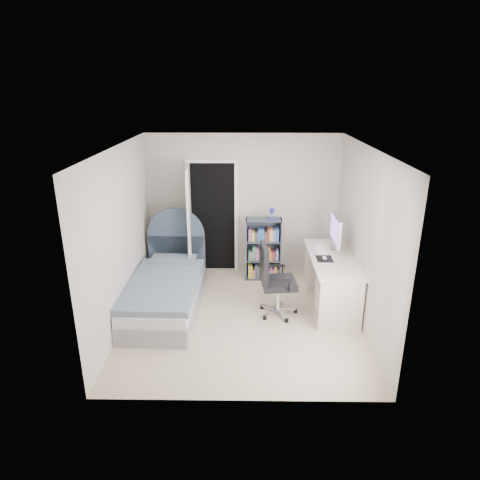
{
  "coord_description": "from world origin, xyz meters",
  "views": [
    {
      "loc": [
        0.05,
        -5.61,
        3.27
      ],
      "look_at": [
        -0.03,
        0.33,
        1.11
      ],
      "focal_mm": 32.0,
      "sensor_mm": 36.0,
      "label": 1
    }
  ],
  "objects_px": {
    "bed": "(166,289)",
    "office_chair": "(273,277)",
    "floor_lamp": "(190,252)",
    "desk": "(331,279)",
    "nightstand": "(175,252)",
    "bookcase": "(263,251)"
  },
  "relations": [
    {
      "from": "nightstand",
      "to": "floor_lamp",
      "type": "xyz_separation_m",
      "value": [
        0.3,
        -0.26,
        0.11
      ]
    },
    {
      "from": "nightstand",
      "to": "office_chair",
      "type": "bearing_deg",
      "value": -41.57
    },
    {
      "from": "floor_lamp",
      "to": "desk",
      "type": "height_order",
      "value": "desk"
    },
    {
      "from": "bed",
      "to": "office_chair",
      "type": "distance_m",
      "value": 1.67
    },
    {
      "from": "bookcase",
      "to": "nightstand",
      "type": "bearing_deg",
      "value": 172.59
    },
    {
      "from": "bookcase",
      "to": "desk",
      "type": "height_order",
      "value": "desk"
    },
    {
      "from": "nightstand",
      "to": "bookcase",
      "type": "xyz_separation_m",
      "value": [
        1.59,
        -0.21,
        0.11
      ]
    },
    {
      "from": "bed",
      "to": "office_chair",
      "type": "relative_size",
      "value": 1.95
    },
    {
      "from": "floor_lamp",
      "to": "desk",
      "type": "xyz_separation_m",
      "value": [
        2.3,
        -0.92,
        -0.07
      ]
    },
    {
      "from": "desk",
      "to": "bed",
      "type": "bearing_deg",
      "value": -177.78
    },
    {
      "from": "nightstand",
      "to": "office_chair",
      "type": "distance_m",
      "value": 2.25
    },
    {
      "from": "bed",
      "to": "floor_lamp",
      "type": "distance_m",
      "value": 1.07
    },
    {
      "from": "floor_lamp",
      "to": "office_chair",
      "type": "xyz_separation_m",
      "value": [
        1.38,
        -1.23,
        0.1
      ]
    },
    {
      "from": "nightstand",
      "to": "office_chair",
      "type": "relative_size",
      "value": 0.54
    },
    {
      "from": "desk",
      "to": "office_chair",
      "type": "bearing_deg",
      "value": -161.43
    },
    {
      "from": "office_chair",
      "to": "nightstand",
      "type": "bearing_deg",
      "value": 138.43
    },
    {
      "from": "nightstand",
      "to": "bookcase",
      "type": "bearing_deg",
      "value": -7.41
    },
    {
      "from": "bed",
      "to": "office_chair",
      "type": "height_order",
      "value": "bed"
    },
    {
      "from": "bed",
      "to": "office_chair",
      "type": "bearing_deg",
      "value": -7.38
    },
    {
      "from": "bookcase",
      "to": "desk",
      "type": "relative_size",
      "value": 0.8
    },
    {
      "from": "bookcase",
      "to": "office_chair",
      "type": "distance_m",
      "value": 1.29
    },
    {
      "from": "desk",
      "to": "office_chair",
      "type": "xyz_separation_m",
      "value": [
        -0.92,
        -0.31,
        0.17
      ]
    }
  ]
}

